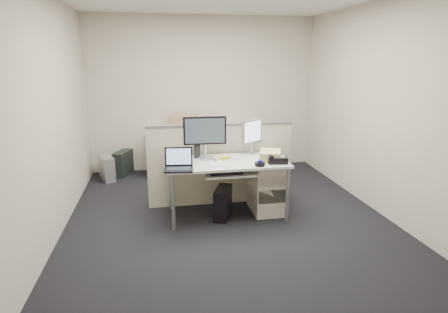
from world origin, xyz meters
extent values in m
cube|color=black|center=(0.00, 0.00, -0.01)|extent=(4.00, 4.50, 0.01)
cube|color=#B8B09C|center=(0.00, 2.25, 1.35)|extent=(4.00, 0.02, 2.70)
cube|color=#B8B09C|center=(0.00, -2.25, 1.35)|extent=(4.00, 0.02, 2.70)
cube|color=#B8B09C|center=(-2.00, 0.00, 1.35)|extent=(0.02, 4.50, 2.70)
cube|color=#B8B09C|center=(2.00, 0.00, 1.35)|extent=(0.02, 4.50, 2.70)
cube|color=silver|center=(0.00, 0.00, 0.71)|extent=(1.50, 0.75, 0.03)
cylinder|color=slate|center=(-0.70, -0.33, 0.35)|extent=(0.04, 0.04, 0.70)
cylinder|color=slate|center=(-0.70, 0.33, 0.35)|extent=(0.04, 0.04, 0.70)
cylinder|color=slate|center=(0.70, -0.33, 0.35)|extent=(0.04, 0.04, 0.70)
cylinder|color=slate|center=(0.70, 0.33, 0.35)|extent=(0.04, 0.04, 0.70)
cube|color=silver|center=(0.00, -0.18, 0.62)|extent=(0.62, 0.32, 0.02)
cube|color=beige|center=(0.55, 0.05, 0.33)|extent=(0.40, 0.55, 0.65)
cube|color=#BBAE96|center=(0.00, 0.45, 0.55)|extent=(2.00, 0.06, 1.10)
cube|color=beige|center=(0.00, 1.93, 0.36)|extent=(2.00, 0.60, 0.72)
cube|color=black|center=(-0.25, 0.18, 1.00)|extent=(0.55, 0.23, 0.55)
cube|color=#B7B7BC|center=(0.40, 0.32, 0.96)|extent=(0.41, 0.37, 0.45)
cube|color=black|center=(-0.62, -0.28, 0.85)|extent=(0.35, 0.28, 0.24)
cylinder|color=black|center=(0.35, -0.28, 0.75)|extent=(0.16, 0.16, 0.05)
cube|color=black|center=(0.60, -0.18, 0.77)|extent=(0.27, 0.23, 0.08)
cube|color=silver|center=(-0.12, -0.08, 0.74)|extent=(0.26, 0.31, 0.01)
cube|color=gold|center=(-0.05, 0.00, 0.74)|extent=(0.09, 0.09, 0.01)
cylinder|color=black|center=(-0.35, 0.22, 0.82)|extent=(0.11, 0.11, 0.18)
ellipsoid|color=yellow|center=(0.00, 0.10, 0.75)|extent=(0.19, 0.06, 0.04)
cube|color=black|center=(-0.15, 0.05, 0.74)|extent=(0.08, 0.10, 0.01)
cube|color=#E8C681|center=(0.55, -0.05, 0.79)|extent=(0.34, 0.39, 0.12)
cube|color=black|center=(-0.05, -0.22, 0.64)|extent=(0.40, 0.15, 0.02)
cube|color=black|center=(-0.06, -0.05, 0.19)|extent=(0.31, 0.45, 0.39)
cube|color=black|center=(-1.45, 2.03, 0.21)|extent=(0.33, 0.49, 0.42)
cube|color=#B7B7BC|center=(-1.70, 1.79, 0.20)|extent=(0.32, 0.47, 0.40)
cube|color=#967B4D|center=(-0.40, 1.87, 0.88)|extent=(0.50, 0.42, 0.32)
cube|color=#967B4D|center=(0.00, 1.81, 0.84)|extent=(0.39, 0.34, 0.24)
cube|color=maroon|center=(-0.55, 2.03, 0.88)|extent=(0.17, 0.34, 0.31)
camera|label=1|loc=(-0.85, -4.44, 1.99)|focal=30.00mm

